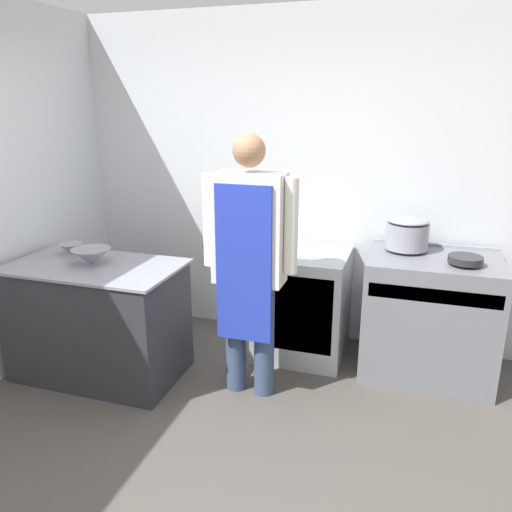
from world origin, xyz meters
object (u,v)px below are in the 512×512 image
object	(u,v)px
stove	(429,316)
saute_pan	(465,259)
person_cook	(249,253)
mixing_bowl	(92,257)
stock_pot	(407,233)
fridge_unit	(303,303)

from	to	relation	value
stove	saute_pan	distance (m)	0.54
person_cook	mixing_bowl	world-z (taller)	person_cook
stock_pot	mixing_bowl	bearing A→B (deg)	-157.66
stove	mixing_bowl	distance (m)	2.50
stove	saute_pan	size ratio (longest dim) A/B	4.05
stove	stock_pot	distance (m)	0.64
stove	saute_pan	bearing A→B (deg)	-32.35
mixing_bowl	stove	bearing A→B (deg)	17.89
person_cook	saute_pan	bearing A→B (deg)	21.37
person_cook	saute_pan	distance (m)	1.48
stove	mixing_bowl	bearing A→B (deg)	-162.11
stove	stock_pot	xyz separation A→B (m)	(-0.21, 0.12, 0.60)
stove	person_cook	size ratio (longest dim) A/B	0.52
saute_pan	person_cook	bearing A→B (deg)	-158.63
stove	fridge_unit	bearing A→B (deg)	178.24
mixing_bowl	stock_pot	bearing A→B (deg)	22.34
stock_pot	stove	bearing A→B (deg)	-29.84
fridge_unit	mixing_bowl	bearing A→B (deg)	-150.30
fridge_unit	mixing_bowl	distance (m)	1.66
fridge_unit	mixing_bowl	world-z (taller)	mixing_bowl
mixing_bowl	person_cook	bearing A→B (deg)	4.93
person_cook	stove	bearing A→B (deg)	28.90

